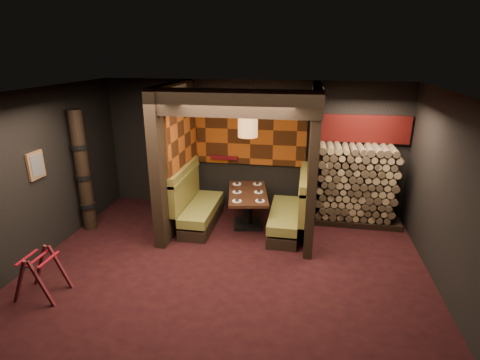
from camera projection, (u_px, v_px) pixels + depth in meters
name	position (u px, v px, depth m)	size (l,w,h in m)	color
floor	(226.00, 273.00, 6.08)	(6.50, 5.50, 0.02)	black
ceiling	(223.00, 93.00, 5.15)	(6.50, 5.50, 0.02)	black
wall_back	(252.00, 147.00, 8.18)	(6.50, 0.02, 2.85)	black
wall_front	(152.00, 308.00, 3.05)	(6.50, 0.02, 2.85)	black
wall_left	(32.00, 178.00, 6.16)	(0.02, 5.50, 2.85)	black
wall_right	(459.00, 206.00, 5.07)	(0.02, 5.50, 2.85)	black
partition_left	(176.00, 157.00, 7.38)	(0.20, 2.20, 2.85)	black
partition_right	(312.00, 163.00, 6.98)	(0.15, 2.10, 2.85)	black
header_beam	(232.00, 103.00, 5.88)	(2.85, 0.18, 0.44)	black
tapa_back_panel	(250.00, 129.00, 8.01)	(2.40, 0.06, 1.55)	#913F0F
tapa_side_panel	(183.00, 134.00, 7.38)	(0.04, 1.85, 1.45)	#913F0F
lacquer_shelf	(224.00, 157.00, 8.26)	(0.60, 0.12, 0.07)	#570B12
booth_bench_left	(197.00, 206.00, 7.65)	(0.68, 1.60, 1.14)	black
booth_bench_right	(290.00, 213.00, 7.33)	(0.68, 1.60, 1.14)	black
dining_table	(248.00, 203.00, 7.57)	(0.99, 1.50, 0.73)	black
place_settings	(248.00, 192.00, 7.49)	(0.78, 1.19, 0.03)	white
pendant_lamp	(248.00, 125.00, 6.99)	(0.37, 0.37, 0.98)	#B0733E
framed_picture	(36.00, 165.00, 6.18)	(0.05, 0.36, 0.46)	olive
luggage_rack	(40.00, 273.00, 5.42)	(0.68, 0.48, 0.74)	#4D161A
totem_column	(83.00, 172.00, 7.23)	(0.31, 0.31, 2.40)	black
firewood_stack	(359.00, 185.00, 7.62)	(1.73, 0.70, 1.64)	black
mosaic_header	(363.00, 129.00, 7.56)	(1.83, 0.10, 0.56)	maroon
bay_front_post	(317.00, 160.00, 7.21)	(0.08, 0.08, 2.85)	black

